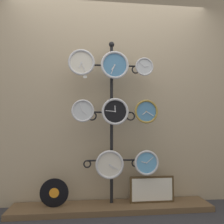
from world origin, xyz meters
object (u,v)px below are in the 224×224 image
clock_middle_left (83,111)px  picture_frame (152,189)px  clock_top_right (144,67)px  vinyl_record (54,193)px  display_stand (112,148)px  clock_middle_right (146,112)px  clock_bottom_right (147,163)px  clock_middle_center (115,112)px  clock_bottom_center (110,165)px  clock_top_left (81,62)px  clock_top_center (115,65)px

clock_middle_left → picture_frame: bearing=4.1°
clock_top_right → vinyl_record: 1.72m
display_stand → vinyl_record: bearing=-173.0°
display_stand → picture_frame: size_ratio=3.77×
clock_middle_right → clock_bottom_right: 0.58m
clock_middle_right → clock_bottom_right: clock_middle_right is taller
clock_top_right → picture_frame: (0.09, 0.04, -1.40)m
clock_middle_left → clock_middle_center: size_ratio=0.83×
clock_middle_right → vinyl_record: (-1.02, 0.02, -0.88)m
clock_middle_right → vinyl_record: size_ratio=0.89×
clock_bottom_right → vinyl_record: bearing=178.9°
clock_top_right → clock_bottom_center: (-0.40, -0.02, -1.11)m
clock_top_left → clock_top_center: bearing=3.5°
clock_top_center → vinyl_record: size_ratio=1.06×
clock_top_center → picture_frame: bearing=4.3°
clock_bottom_center → clock_top_left: bearing=180.0°
clock_bottom_right → vinyl_record: 1.06m
clock_middle_left → clock_bottom_center: clock_middle_left is taller
clock_middle_center → clock_bottom_center: (-0.06, 0.00, -0.58)m
clock_top_center → clock_bottom_right: bearing=-2.1°
clock_middle_left → clock_middle_right: bearing=1.1°
clock_middle_right → vinyl_record: bearing=179.1°
clock_middle_left → clock_middle_right: 0.72m
clock_bottom_right → clock_bottom_center: bearing=-178.7°
clock_middle_center → clock_middle_left: bearing=179.5°
display_stand → clock_bottom_right: size_ratio=6.86×
clock_top_right → clock_bottom_right: 1.10m
vinyl_record → clock_top_center: bearing=-0.5°
clock_middle_center → picture_frame: 0.98m
clock_top_right → clock_bottom_center: bearing=-177.6°
clock_top_right → clock_bottom_center: clock_top_right is taller
display_stand → clock_bottom_center: 0.20m
clock_top_center → clock_middle_right: 0.64m
clock_top_right → clock_middle_left: bearing=-178.5°
clock_top_right → picture_frame: size_ratio=0.42×
clock_top_center → clock_middle_left: 0.64m
clock_top_center → clock_middle_center: (0.00, -0.03, -0.53)m
clock_top_right → clock_bottom_right: (0.01, -0.01, -1.10)m
clock_top_left → clock_top_center: clock_top_center is taller
clock_middle_center → clock_top_left: bearing=179.4°
clock_top_left → display_stand: bearing=16.8°
picture_frame → clock_top_right: bearing=-156.0°
picture_frame → display_stand: bearing=173.8°
clock_middle_left → picture_frame: 1.19m
display_stand → clock_top_center: (0.03, -0.08, 0.95)m
display_stand → clock_middle_left: display_stand is taller
clock_top_left → clock_bottom_center: 1.17m
clock_top_right → vinyl_record: bearing=179.4°
clock_top_center → clock_middle_center: 0.53m
display_stand → vinyl_record: (-0.63, -0.08, -0.46)m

